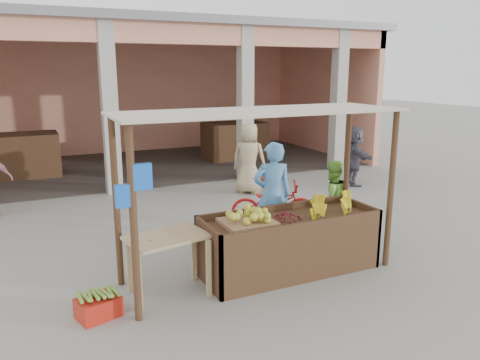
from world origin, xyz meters
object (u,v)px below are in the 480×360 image
fruit_stall (289,245)px  side_table (168,246)px  red_crate (98,307)px  vendor_blue (272,192)px  vendor_green (332,198)px  motorcycle (273,203)px

fruit_stall → side_table: 1.84m
fruit_stall → red_crate: size_ratio=5.33×
side_table → fruit_stall: bearing=-13.0°
fruit_stall → side_table: bearing=178.5°
side_table → vendor_blue: vendor_blue is taller
vendor_blue → vendor_green: (1.10, -0.14, -0.21)m
motorcycle → vendor_green: bearing=-130.1°
red_crate → motorcycle: (3.58, 2.12, 0.31)m
red_crate → fruit_stall: bearing=-12.8°
vendor_blue → red_crate: bearing=36.2°
fruit_stall → red_crate: bearing=-176.3°
fruit_stall → vendor_green: (1.35, 0.84, 0.34)m
red_crate → motorcycle: 4.17m
vendor_blue → vendor_green: vendor_blue is taller
red_crate → vendor_green: size_ratio=0.33×
fruit_stall → red_crate: (-2.77, -0.18, -0.27)m
fruit_stall → vendor_green: 1.62m
fruit_stall → vendor_blue: (0.25, 0.98, 0.55)m
red_crate → vendor_blue: (3.02, 1.16, 0.83)m
fruit_stall → vendor_green: vendor_green is taller
vendor_blue → vendor_green: size_ratio=1.28×
red_crate → vendor_blue: bearing=4.5°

